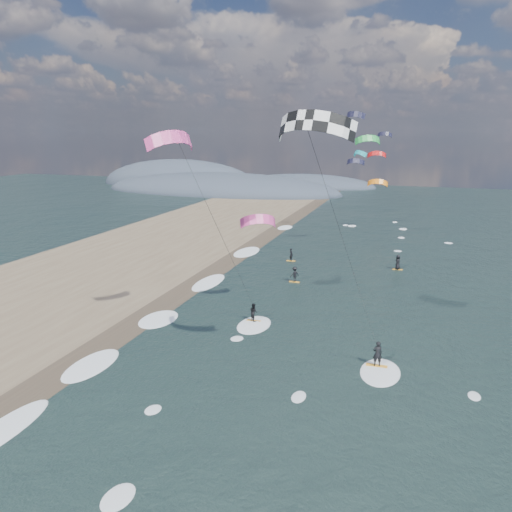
% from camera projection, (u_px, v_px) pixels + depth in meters
% --- Properties ---
extents(ground, '(260.00, 260.00, 0.00)m').
position_uv_depth(ground, '(200.00, 448.00, 25.03)').
color(ground, black).
rests_on(ground, ground).
extents(wet_sand_strip, '(3.00, 240.00, 0.00)m').
position_uv_depth(wet_sand_strip, '(111.00, 340.00, 37.89)').
color(wet_sand_strip, '#382D23').
rests_on(wet_sand_strip, ground).
extents(coastal_hills, '(80.00, 41.00, 15.00)m').
position_uv_depth(coastal_hills, '(215.00, 188.00, 137.99)').
color(coastal_hills, '#3D4756').
rests_on(coastal_hills, ground).
extents(kitesurfer_near_a, '(7.92, 8.76, 16.90)m').
position_uv_depth(kitesurfer_near_a, '(322.00, 178.00, 26.91)').
color(kitesurfer_near_a, gold).
rests_on(kitesurfer_near_a, ground).
extents(kitesurfer_near_b, '(6.70, 9.11, 15.97)m').
position_uv_depth(kitesurfer_near_b, '(205.00, 206.00, 36.03)').
color(kitesurfer_near_b, gold).
rests_on(kitesurfer_near_b, ground).
extents(far_kitesurfers, '(13.67, 9.52, 1.75)m').
position_uv_depth(far_kitesurfers, '(333.00, 267.00, 55.22)').
color(far_kitesurfers, gold).
rests_on(far_kitesurfers, ground).
extents(bg_kite_field, '(9.25, 71.24, 11.28)m').
position_uv_depth(bg_kite_field, '(362.00, 153.00, 78.48)').
color(bg_kite_field, red).
rests_on(bg_kite_field, ground).
extents(shoreline_surf, '(2.40, 79.40, 0.11)m').
position_uv_depth(shoreline_surf, '(156.00, 320.00, 41.90)').
color(shoreline_surf, white).
rests_on(shoreline_surf, ground).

